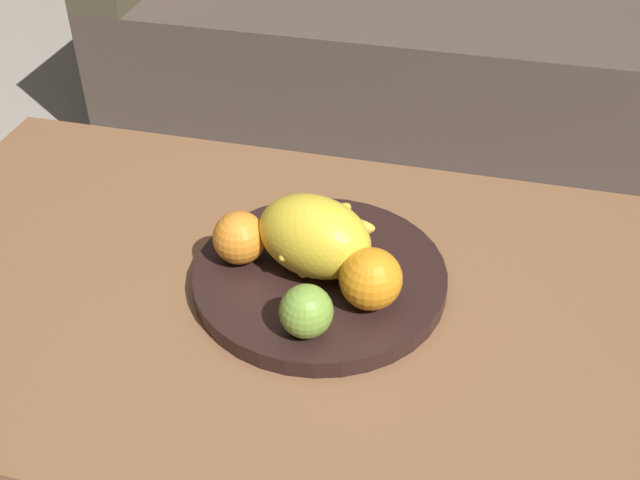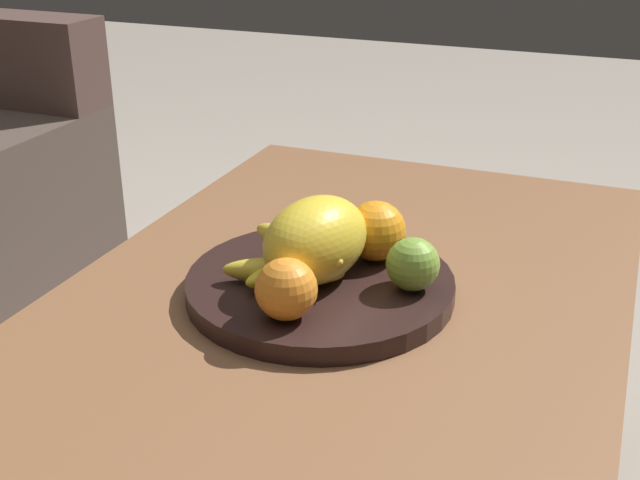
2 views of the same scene
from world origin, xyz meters
The scene contains 8 objects.
coffee_table centered at (0.00, 0.00, 0.40)m, with size 1.17×0.69×0.45m.
couch centered at (0.02, 1.32, 0.30)m, with size 1.70×0.70×0.90m.
fruit_bowl centered at (0.04, 0.02, 0.46)m, with size 0.34×0.34×0.03m, color black.
melon_large_front centered at (0.03, 0.03, 0.53)m, with size 0.15×0.11×0.11m, color yellow.
orange_front centered at (-0.07, 0.02, 0.51)m, with size 0.07×0.07×0.07m, color orange.
orange_left centered at (0.12, -0.02, 0.51)m, with size 0.08×0.08×0.08m, color orange.
apple_front centered at (0.05, -0.09, 0.51)m, with size 0.07×0.07×0.07m, color #7CAA3D.
banana_bunch centered at (0.02, 0.05, 0.50)m, with size 0.16×0.16×0.06m.
Camera 1 is at (0.23, -0.73, 1.12)m, focal length 43.25 mm.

